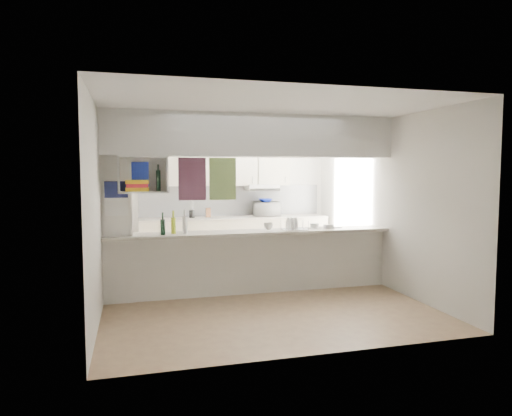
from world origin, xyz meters
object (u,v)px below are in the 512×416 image
object	(u,v)px
wine_bottles	(174,225)
bowl	(265,200)
microwave	(267,209)
dish_rack	(294,225)

from	to	relation	value
wine_bottles	bowl	bearing A→B (deg)	47.85
bowl	wine_bottles	xyz separation A→B (m)	(-1.95, -2.15, -0.19)
microwave	bowl	bearing A→B (deg)	48.12
microwave	wine_bottles	distance (m)	2.95
dish_rack	wine_bottles	world-z (taller)	wine_bottles
microwave	dish_rack	world-z (taller)	microwave
microwave	wine_bottles	size ratio (longest dim) A/B	1.36
dish_rack	microwave	bearing A→B (deg)	84.95
wine_bottles	microwave	bearing A→B (deg)	47.76
microwave	wine_bottles	bearing A→B (deg)	54.11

